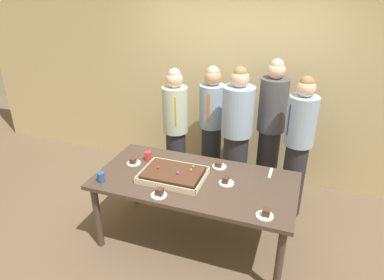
{
  "coord_description": "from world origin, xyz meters",
  "views": [
    {
      "loc": [
        0.95,
        -2.75,
        2.58
      ],
      "look_at": [
        -0.09,
        0.15,
        1.12
      ],
      "focal_mm": 32.14,
      "sensor_mm": 36.0,
      "label": 1
    }
  ],
  "objects_px": {
    "plated_slice_near_left": "(159,193)",
    "drink_cup_middle": "(148,156)",
    "cake_server_utensil": "(270,173)",
    "plated_slice_far_left": "(133,162)",
    "party_table": "(195,186)",
    "plated_slice_far_right": "(265,214)",
    "person_left_edge_reaching": "(298,147)",
    "person_green_shirt_behind": "(176,130)",
    "person_striped_tie_right": "(270,129)",
    "plated_slice_center_front": "(219,165)",
    "person_far_right_suit": "(236,137)",
    "sheet_cake": "(173,175)",
    "plated_slice_near_right": "(226,181)",
    "person_serving_front": "(212,125)",
    "drink_cup_nearest": "(101,177)"
  },
  "relations": [
    {
      "from": "plated_slice_near_left",
      "to": "drink_cup_middle",
      "type": "height_order",
      "value": "drink_cup_middle"
    },
    {
      "from": "cake_server_utensil",
      "to": "plated_slice_far_left",
      "type": "bearing_deg",
      "value": -168.33
    },
    {
      "from": "party_table",
      "to": "plated_slice_far_right",
      "type": "bearing_deg",
      "value": -25.46
    },
    {
      "from": "person_left_edge_reaching",
      "to": "plated_slice_near_left",
      "type": "bearing_deg",
      "value": 8.96
    },
    {
      "from": "cake_server_utensil",
      "to": "person_green_shirt_behind",
      "type": "height_order",
      "value": "person_green_shirt_behind"
    },
    {
      "from": "cake_server_utensil",
      "to": "person_striped_tie_right",
      "type": "height_order",
      "value": "person_striped_tie_right"
    },
    {
      "from": "plated_slice_center_front",
      "to": "person_far_right_suit",
      "type": "height_order",
      "value": "person_far_right_suit"
    },
    {
      "from": "plated_slice_center_front",
      "to": "plated_slice_far_left",
      "type": "bearing_deg",
      "value": -164.82
    },
    {
      "from": "plated_slice_far_right",
      "to": "cake_server_utensil",
      "type": "xyz_separation_m",
      "value": [
        -0.06,
        0.72,
        -0.02
      ]
    },
    {
      "from": "plated_slice_far_left",
      "to": "plated_slice_center_front",
      "type": "distance_m",
      "value": 0.92
    },
    {
      "from": "person_green_shirt_behind",
      "to": "person_striped_tie_right",
      "type": "height_order",
      "value": "person_striped_tie_right"
    },
    {
      "from": "sheet_cake",
      "to": "person_far_right_suit",
      "type": "relative_size",
      "value": 0.37
    },
    {
      "from": "plated_slice_near_right",
      "to": "plated_slice_far_left",
      "type": "xyz_separation_m",
      "value": [
        -1.04,
        0.04,
        -0.0
      ]
    },
    {
      "from": "plated_slice_near_right",
      "to": "person_left_edge_reaching",
      "type": "height_order",
      "value": "person_left_edge_reaching"
    },
    {
      "from": "party_table",
      "to": "person_green_shirt_behind",
      "type": "height_order",
      "value": "person_green_shirt_behind"
    },
    {
      "from": "person_far_right_suit",
      "to": "sheet_cake",
      "type": "bearing_deg",
      "value": 0.01
    },
    {
      "from": "plated_slice_far_right",
      "to": "person_striped_tie_right",
      "type": "bearing_deg",
      "value": 96.93
    },
    {
      "from": "party_table",
      "to": "plated_slice_far_left",
      "type": "bearing_deg",
      "value": 174.34
    },
    {
      "from": "plated_slice_far_left",
      "to": "person_serving_front",
      "type": "height_order",
      "value": "person_serving_front"
    },
    {
      "from": "drink_cup_middle",
      "to": "person_left_edge_reaching",
      "type": "xyz_separation_m",
      "value": [
        1.52,
        0.65,
        0.06
      ]
    },
    {
      "from": "plated_slice_far_right",
      "to": "drink_cup_middle",
      "type": "xyz_separation_m",
      "value": [
        -1.36,
        0.55,
        0.03
      ]
    },
    {
      "from": "party_table",
      "to": "cake_server_utensil",
      "type": "xyz_separation_m",
      "value": [
        0.69,
        0.36,
        0.08
      ]
    },
    {
      "from": "plated_slice_center_front",
      "to": "person_striped_tie_right",
      "type": "xyz_separation_m",
      "value": [
        0.4,
        0.84,
        0.14
      ]
    },
    {
      "from": "sheet_cake",
      "to": "person_striped_tie_right",
      "type": "bearing_deg",
      "value": 56.99
    },
    {
      "from": "plated_slice_near_right",
      "to": "drink_cup_middle",
      "type": "height_order",
      "value": "drink_cup_middle"
    },
    {
      "from": "party_table",
      "to": "plated_slice_near_left",
      "type": "distance_m",
      "value": 0.45
    },
    {
      "from": "plated_slice_far_right",
      "to": "drink_cup_middle",
      "type": "relative_size",
      "value": 1.5
    },
    {
      "from": "plated_slice_near_right",
      "to": "person_serving_front",
      "type": "height_order",
      "value": "person_serving_front"
    },
    {
      "from": "person_far_right_suit",
      "to": "person_left_edge_reaching",
      "type": "relative_size",
      "value": 1.02
    },
    {
      "from": "plated_slice_near_left",
      "to": "person_serving_front",
      "type": "relative_size",
      "value": 0.09
    },
    {
      "from": "plated_slice_far_right",
      "to": "plated_slice_center_front",
      "type": "relative_size",
      "value": 1.0
    },
    {
      "from": "drink_cup_middle",
      "to": "person_serving_front",
      "type": "height_order",
      "value": "person_serving_front"
    },
    {
      "from": "plated_slice_near_right",
      "to": "plated_slice_center_front",
      "type": "bearing_deg",
      "value": 117.82
    },
    {
      "from": "drink_cup_middle",
      "to": "person_serving_front",
      "type": "xyz_separation_m",
      "value": [
        0.42,
        1.0,
        0.03
      ]
    },
    {
      "from": "party_table",
      "to": "person_left_edge_reaching",
      "type": "distance_m",
      "value": 1.26
    },
    {
      "from": "drink_cup_middle",
      "to": "cake_server_utensil",
      "type": "height_order",
      "value": "drink_cup_middle"
    },
    {
      "from": "party_table",
      "to": "plated_slice_center_front",
      "type": "height_order",
      "value": "plated_slice_center_front"
    },
    {
      "from": "person_green_shirt_behind",
      "to": "plated_slice_far_left",
      "type": "bearing_deg",
      "value": -32.16
    },
    {
      "from": "drink_cup_nearest",
      "to": "person_striped_tie_right",
      "type": "relative_size",
      "value": 0.06
    },
    {
      "from": "party_table",
      "to": "person_serving_front",
      "type": "bearing_deg",
      "value": 99.07
    },
    {
      "from": "drink_cup_middle",
      "to": "person_green_shirt_behind",
      "type": "xyz_separation_m",
      "value": [
        0.05,
        0.68,
        0.04
      ]
    },
    {
      "from": "plated_slice_near_left",
      "to": "plated_slice_far_right",
      "type": "height_order",
      "value": "plated_slice_near_left"
    },
    {
      "from": "person_serving_front",
      "to": "party_table",
      "type": "bearing_deg",
      "value": 10.14
    },
    {
      "from": "sheet_cake",
      "to": "cake_server_utensil",
      "type": "bearing_deg",
      "value": 24.43
    },
    {
      "from": "plated_slice_far_left",
      "to": "drink_cup_middle",
      "type": "bearing_deg",
      "value": 48.63
    },
    {
      "from": "plated_slice_center_front",
      "to": "drink_cup_nearest",
      "type": "xyz_separation_m",
      "value": [
        -1.01,
        -0.66,
        0.03
      ]
    },
    {
      "from": "plated_slice_near_left",
      "to": "person_green_shirt_behind",
      "type": "bearing_deg",
      "value": 105.49
    },
    {
      "from": "plated_slice_near_left",
      "to": "plated_slice_far_left",
      "type": "bearing_deg",
      "value": 138.48
    },
    {
      "from": "plated_slice_far_left",
      "to": "drink_cup_nearest",
      "type": "relative_size",
      "value": 1.5
    },
    {
      "from": "party_table",
      "to": "plated_slice_far_left",
      "type": "height_order",
      "value": "plated_slice_far_left"
    }
  ]
}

